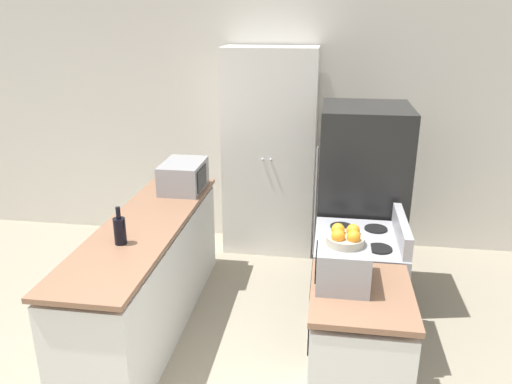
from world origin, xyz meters
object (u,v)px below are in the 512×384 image
Objects in this scene: stove at (355,292)px; wine_bottle at (120,230)px; refrigerator at (360,206)px; toaster_oven at (343,263)px; microwave at (184,176)px; fruit_bowl at (345,237)px; pantry_cabinet at (270,153)px.

stove is 3.91× the size of wine_bottle.
toaster_oven is at bearing -97.16° from refrigerator.
fruit_bowl reaches higher than microwave.
pantry_cabinet is 1.99× the size of stove.
microwave is (-0.69, -0.81, -0.03)m from pantry_cabinet.
wine_bottle is (-1.67, -0.34, 0.55)m from stove.
microwave is 1.19m from wine_bottle.
pantry_cabinet is 1.27m from refrigerator.
refrigerator is at bearing 83.10° from fruit_bowl.
toaster_oven is at bearing 173.30° from fruit_bowl.
pantry_cabinet is at bearing 136.04° from refrigerator.
wine_bottle is at bearing -146.75° from refrigerator.
refrigerator is at bearing -43.96° from pantry_cabinet.
pantry_cabinet is 9.59× the size of fruit_bowl.
fruit_bowl is (1.42, -1.50, 0.17)m from microwave.
refrigerator is 7.77× the size of fruit_bowl.
wine_bottle reaches higher than microwave.
refrigerator is 6.31× the size of wine_bottle.
refrigerator is at bearing 82.84° from toaster_oven.
stove is at bearing 78.64° from fruit_bowl.
fruit_bowl reaches higher than toaster_oven.
stove is 1.86m from microwave.
wine_bottle is 0.70× the size of toaster_oven.
stove is at bearing -62.46° from pantry_cabinet.
pantry_cabinet reaches higher than wine_bottle.
stove is at bearing 11.62° from wine_bottle.
toaster_oven is 1.76× the size of fruit_bowl.
refrigerator reaches higher than toaster_oven.
refrigerator is 1.49m from fruit_bowl.
pantry_cabinet is 1.23× the size of refrigerator.
refrigerator reaches higher than stove.
microwave is (-1.60, 0.06, 0.18)m from refrigerator.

